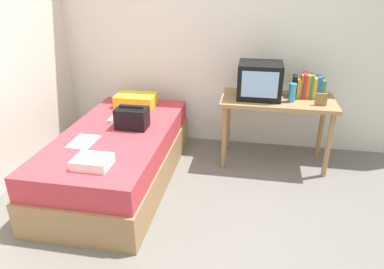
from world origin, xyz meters
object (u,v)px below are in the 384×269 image
object	(u,v)px
water_bottle	(292,93)
pillow	(136,100)
book_row	(308,86)
magazine	(84,142)
desk	(277,107)
handbag	(132,118)
remote_silver	(112,119)
folded_towel	(93,162)
remote_dark	(107,158)
bed	(119,156)
picture_frame	(321,99)
tv	(260,80)

from	to	relation	value
water_bottle	pillow	xyz separation A→B (m)	(-1.69, 0.12, -0.22)
book_row	magazine	bearing A→B (deg)	-151.89
desk	water_bottle	size ratio (longest dim) A/B	6.22
handbag	remote_silver	world-z (taller)	handbag
desk	folded_towel	world-z (taller)	desk
book_row	handbag	xyz separation A→B (m)	(-1.69, -0.69, -0.20)
handbag	remote_dark	world-z (taller)	handbag
bed	desk	distance (m)	1.70
pillow	remote_dark	size ratio (longest dim) A/B	2.81
desk	remote_silver	xyz separation A→B (m)	(-1.66, -0.43, -0.09)
desk	book_row	distance (m)	0.38
water_bottle	remote_dark	world-z (taller)	water_bottle
water_bottle	picture_frame	size ratio (longest dim) A/B	1.54
water_bottle	magazine	size ratio (longest dim) A/B	0.64
bed	picture_frame	world-z (taller)	picture_frame
book_row	water_bottle	bearing A→B (deg)	-132.57
book_row	desk	bearing A→B (deg)	-160.55
picture_frame	pillow	world-z (taller)	picture_frame
handbag	bed	bearing A→B (deg)	-142.67
desk	tv	xyz separation A→B (m)	(-0.20, -0.00, 0.27)
water_bottle	handbag	xyz separation A→B (m)	(-1.51, -0.50, -0.19)
handbag	folded_towel	distance (m)	0.79
pillow	picture_frame	bearing A→B (deg)	-5.53
water_bottle	remote_silver	size ratio (longest dim) A/B	1.30
handbag	magazine	bearing A→B (deg)	-129.74
book_row	handbag	distance (m)	1.83
desk	remote_silver	distance (m)	1.72
water_bottle	pillow	bearing A→B (deg)	175.80
handbag	folded_towel	xyz separation A→B (m)	(-0.05, -0.78, -0.06)
water_bottle	remote_dark	size ratio (longest dim) A/B	1.20
water_bottle	pillow	world-z (taller)	water_bottle
tv	picture_frame	distance (m)	0.63
picture_frame	book_row	bearing A→B (deg)	110.66
bed	picture_frame	bearing A→B (deg)	15.42
picture_frame	magazine	xyz separation A→B (m)	(-2.11, -0.82, -0.25)
desk	water_bottle	xyz separation A→B (m)	(0.13, -0.08, 0.19)
bed	magazine	xyz separation A→B (m)	(-0.19, -0.29, 0.28)
desk	handbag	size ratio (longest dim) A/B	3.87
water_bottle	remote_dark	xyz separation A→B (m)	(-1.50, -1.15, -0.28)
bed	tv	xyz separation A→B (m)	(1.32, 0.67, 0.65)
pillow	handbag	distance (m)	0.64
pillow	water_bottle	bearing A→B (deg)	-4.20
tv	magazine	size ratio (longest dim) A/B	1.52
remote_silver	water_bottle	bearing A→B (deg)	10.95
water_bottle	book_row	xyz separation A→B (m)	(0.18, 0.19, 0.02)
picture_frame	magazine	world-z (taller)	picture_frame
pillow	remote_silver	xyz separation A→B (m)	(-0.10, -0.47, -0.05)
magazine	folded_towel	distance (m)	0.48
bed	folded_towel	world-z (taller)	folded_towel
picture_frame	remote_silver	size ratio (longest dim) A/B	0.84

